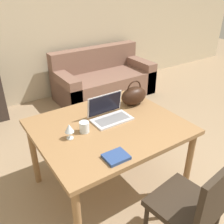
% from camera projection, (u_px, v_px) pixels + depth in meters
% --- Properties ---
extents(wall_back, '(10.00, 0.06, 2.70)m').
position_uv_depth(wall_back, '(24.00, 18.00, 3.77)').
color(wall_back, beige).
rests_on(wall_back, ground_plane).
extents(dining_table, '(1.28, 1.08, 0.74)m').
position_uv_depth(dining_table, '(109.00, 132.00, 2.26)').
color(dining_table, olive).
rests_on(dining_table, ground_plane).
extents(chair, '(0.49, 0.49, 0.90)m').
position_uv_depth(chair, '(194.00, 205.00, 1.73)').
color(chair, '#2D2319').
rests_on(chair, ground_plane).
extents(couch, '(1.70, 0.83, 0.82)m').
position_uv_depth(couch, '(103.00, 80.00, 4.43)').
color(couch, '#7F5B4C').
rests_on(couch, ground_plane).
extents(laptop, '(0.36, 0.24, 0.22)m').
position_uv_depth(laptop, '(109.00, 112.00, 2.31)').
color(laptop, silver).
rests_on(laptop, dining_table).
extents(drinking_glass, '(0.08, 0.08, 0.10)m').
position_uv_depth(drinking_glass, '(84.00, 127.00, 2.10)').
color(drinking_glass, silver).
rests_on(drinking_glass, dining_table).
extents(wine_glass, '(0.08, 0.08, 0.13)m').
position_uv_depth(wine_glass, '(69.00, 129.00, 2.00)').
color(wine_glass, silver).
rests_on(wine_glass, dining_table).
extents(handbag, '(0.29, 0.17, 0.26)m').
position_uv_depth(handbag, '(134.00, 96.00, 2.54)').
color(handbag, black).
rests_on(handbag, dining_table).
extents(book, '(0.18, 0.15, 0.02)m').
position_uv_depth(book, '(116.00, 157.00, 1.81)').
color(book, navy).
rests_on(book, dining_table).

